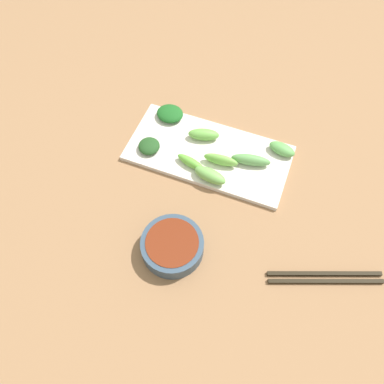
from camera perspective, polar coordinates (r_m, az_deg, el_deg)
tabletop at (r=0.89m, az=1.10°, el=1.11°), size 2.10×2.10×0.02m
sauce_bowl at (r=0.79m, az=-2.95°, el=-8.00°), size 0.13×0.13×0.04m
serving_plate at (r=0.92m, az=2.50°, el=5.81°), size 0.18×0.38×0.01m
broccoli_stalk_0 at (r=0.89m, az=4.32°, el=4.80°), size 0.03×0.08×0.03m
broccoli_leafy_1 at (r=0.98m, az=-3.32°, el=11.61°), size 0.06×0.07×0.02m
broccoli_stalk_2 at (r=0.88m, az=-0.19°, el=4.46°), size 0.04×0.08×0.02m
broccoli_stalk_3 at (r=0.93m, az=1.75°, el=8.58°), size 0.05×0.08×0.03m
broccoli_leafy_4 at (r=0.92m, az=-6.44°, el=6.84°), size 0.06×0.06×0.02m
broccoli_stalk_5 at (r=0.93m, az=13.29°, el=6.26°), size 0.04×0.07×0.02m
broccoli_stalk_6 at (r=0.90m, az=8.78°, el=4.75°), size 0.04×0.09×0.03m
broccoli_stalk_7 at (r=0.86m, az=2.71°, el=2.50°), size 0.04×0.08×0.03m
chopsticks at (r=0.83m, az=19.23°, el=-11.97°), size 0.10×0.22×0.01m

